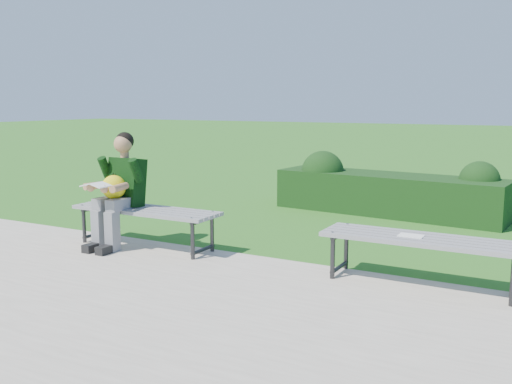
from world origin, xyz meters
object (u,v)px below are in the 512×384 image
at_px(hedge, 385,190).
at_px(bench_left, 146,213).
at_px(seated_boy, 119,187).
at_px(paper_sheet, 411,236).
at_px(bench_right, 422,243).

height_order(hedge, bench_left, hedge).
bearing_deg(seated_boy, paper_sheet, 3.03).
bearing_deg(paper_sheet, bench_right, -0.00).
xyz_separation_m(bench_left, bench_right, (3.11, 0.08, 0.00)).
xyz_separation_m(bench_right, paper_sheet, (-0.10, 0.00, 0.06)).
distance_m(hedge, seated_boy, 4.12).
bearing_deg(seated_boy, hedge, 58.58).
bearing_deg(bench_right, paper_sheet, 180.00).
bearing_deg(bench_left, paper_sheet, 1.45).
relative_size(hedge, bench_left, 1.94).
height_order(bench_left, seated_boy, seated_boy).
bearing_deg(hedge, bench_left, -118.39).
bearing_deg(bench_left, bench_right, 1.40).
relative_size(hedge, seated_boy, 2.66).
height_order(hedge, bench_right, hedge).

